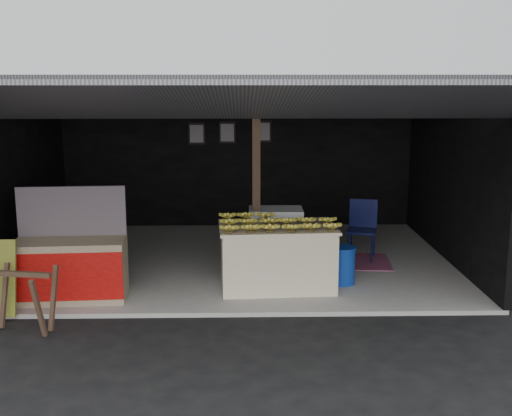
{
  "coord_description": "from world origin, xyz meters",
  "views": [
    {
      "loc": [
        0.08,
        -7.7,
        2.98
      ],
      "look_at": [
        0.29,
        1.55,
        1.1
      ],
      "focal_mm": 45.0,
      "sensor_mm": 36.0,
      "label": 1
    }
  ],
  "objects_px": {
    "neighbor_stall": "(71,266)",
    "water_barrel": "(343,266)",
    "plastic_chair": "(362,224)",
    "banana_table": "(277,256)",
    "white_crate": "(276,238)",
    "sawhorse": "(20,295)"
  },
  "relations": [
    {
      "from": "white_crate",
      "to": "neighbor_stall",
      "type": "relative_size",
      "value": 0.62
    },
    {
      "from": "white_crate",
      "to": "plastic_chair",
      "type": "distance_m",
      "value": 1.53
    },
    {
      "from": "neighbor_stall",
      "to": "sawhorse",
      "type": "xyz_separation_m",
      "value": [
        -0.32,
        -1.05,
        -0.03
      ]
    },
    {
      "from": "white_crate",
      "to": "sawhorse",
      "type": "bearing_deg",
      "value": -140.28
    },
    {
      "from": "banana_table",
      "to": "sawhorse",
      "type": "relative_size",
      "value": 2.13
    },
    {
      "from": "neighbor_stall",
      "to": "water_barrel",
      "type": "relative_size",
      "value": 2.89
    },
    {
      "from": "neighbor_stall",
      "to": "plastic_chair",
      "type": "distance_m",
      "value": 4.68
    },
    {
      "from": "banana_table",
      "to": "plastic_chair",
      "type": "height_order",
      "value": "plastic_chair"
    },
    {
      "from": "banana_table",
      "to": "plastic_chair",
      "type": "relative_size",
      "value": 1.74
    },
    {
      "from": "water_barrel",
      "to": "plastic_chair",
      "type": "relative_size",
      "value": 0.53
    },
    {
      "from": "banana_table",
      "to": "water_barrel",
      "type": "height_order",
      "value": "banana_table"
    },
    {
      "from": "banana_table",
      "to": "water_barrel",
      "type": "bearing_deg",
      "value": 4.97
    },
    {
      "from": "neighbor_stall",
      "to": "sawhorse",
      "type": "distance_m",
      "value": 1.1
    },
    {
      "from": "neighbor_stall",
      "to": "plastic_chair",
      "type": "xyz_separation_m",
      "value": [
        4.27,
        1.92,
        0.12
      ]
    },
    {
      "from": "sawhorse",
      "to": "banana_table",
      "type": "bearing_deg",
      "value": 35.3
    },
    {
      "from": "water_barrel",
      "to": "plastic_chair",
      "type": "bearing_deg",
      "value": 68.65
    },
    {
      "from": "sawhorse",
      "to": "neighbor_stall",
      "type": "bearing_deg",
      "value": 82.86
    },
    {
      "from": "white_crate",
      "to": "water_barrel",
      "type": "distance_m",
      "value": 1.3
    },
    {
      "from": "banana_table",
      "to": "water_barrel",
      "type": "distance_m",
      "value": 0.98
    },
    {
      "from": "sawhorse",
      "to": "plastic_chair",
      "type": "distance_m",
      "value": 5.47
    },
    {
      "from": "water_barrel",
      "to": "plastic_chair",
      "type": "height_order",
      "value": "plastic_chair"
    },
    {
      "from": "neighbor_stall",
      "to": "banana_table",
      "type": "bearing_deg",
      "value": 5.16
    }
  ]
}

